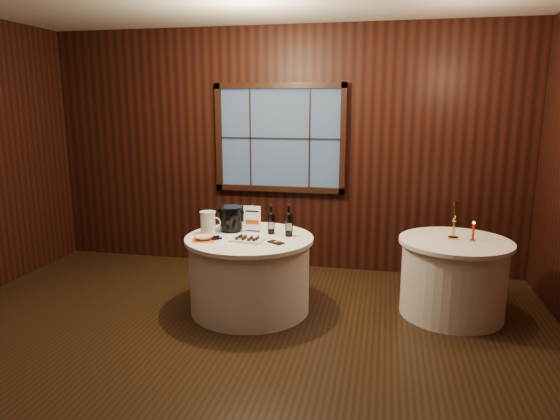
% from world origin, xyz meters
% --- Properties ---
extents(ground, '(6.00, 6.00, 0.00)m').
position_xyz_m(ground, '(0.00, 0.00, 0.00)').
color(ground, black).
rests_on(ground, ground).
extents(back_wall, '(6.00, 0.10, 3.00)m').
position_xyz_m(back_wall, '(0.00, 2.48, 1.54)').
color(back_wall, black).
rests_on(back_wall, ground).
extents(main_table, '(1.28, 1.28, 0.77)m').
position_xyz_m(main_table, '(0.00, 1.00, 0.39)').
color(main_table, white).
rests_on(main_table, ground).
extents(side_table, '(1.08, 1.08, 0.77)m').
position_xyz_m(side_table, '(2.00, 1.30, 0.39)').
color(side_table, white).
rests_on(side_table, ground).
extents(sign_stand, '(0.18, 0.09, 0.29)m').
position_xyz_m(sign_stand, '(-0.02, 1.18, 0.87)').
color(sign_stand, silver).
rests_on(sign_stand, main_table).
extents(port_bottle_left, '(0.07, 0.08, 0.30)m').
position_xyz_m(port_bottle_left, '(0.19, 1.15, 0.90)').
color(port_bottle_left, black).
rests_on(port_bottle_left, main_table).
extents(port_bottle_right, '(0.08, 0.09, 0.32)m').
position_xyz_m(port_bottle_right, '(0.38, 1.11, 0.91)').
color(port_bottle_right, black).
rests_on(port_bottle_right, main_table).
extents(ice_bucket, '(0.26, 0.26, 0.26)m').
position_xyz_m(ice_bucket, '(-0.24, 1.18, 0.91)').
color(ice_bucket, black).
rests_on(ice_bucket, main_table).
extents(chocolate_plate, '(0.33, 0.24, 0.04)m').
position_xyz_m(chocolate_plate, '(0.02, 0.84, 0.79)').
color(chocolate_plate, white).
rests_on(chocolate_plate, main_table).
extents(chocolate_box, '(0.18, 0.15, 0.01)m').
position_xyz_m(chocolate_box, '(0.31, 0.83, 0.78)').
color(chocolate_box, black).
rests_on(chocolate_box, main_table).
extents(grape_bunch, '(0.17, 0.10, 0.04)m').
position_xyz_m(grape_bunch, '(-0.28, 0.82, 0.79)').
color(grape_bunch, black).
rests_on(grape_bunch, main_table).
extents(glass_pitcher, '(0.22, 0.16, 0.23)m').
position_xyz_m(glass_pitcher, '(-0.43, 1.01, 0.89)').
color(glass_pitcher, white).
rests_on(glass_pitcher, main_table).
extents(orange_napkin, '(0.26, 0.26, 0.00)m').
position_xyz_m(orange_napkin, '(-0.40, 0.79, 0.77)').
color(orange_napkin, '#E25813').
rests_on(orange_napkin, main_table).
extents(cracker_bowl, '(0.21, 0.21, 0.04)m').
position_xyz_m(cracker_bowl, '(-0.40, 0.79, 0.79)').
color(cracker_bowl, white).
rests_on(cracker_bowl, orange_napkin).
extents(brass_candlestick, '(0.10, 0.10, 0.37)m').
position_xyz_m(brass_candlestick, '(1.98, 1.34, 0.90)').
color(brass_candlestick, gold).
rests_on(brass_candlestick, side_table).
extents(red_candle, '(0.05, 0.05, 0.20)m').
position_xyz_m(red_candle, '(2.15, 1.29, 0.85)').
color(red_candle, gold).
rests_on(red_candle, side_table).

